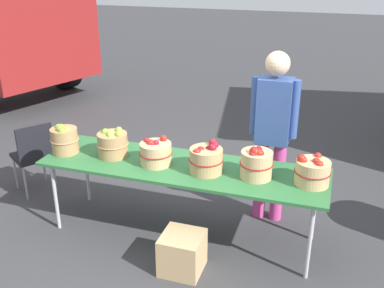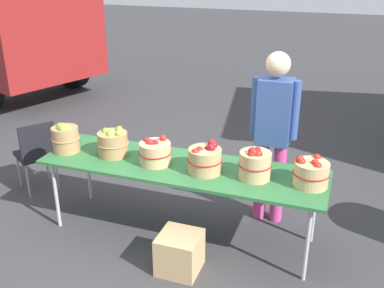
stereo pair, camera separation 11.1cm
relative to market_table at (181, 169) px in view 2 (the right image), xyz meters
name	(u,v)px [view 2 (the right image)]	position (x,y,z in m)	size (l,w,h in m)	color
ground_plane	(182,233)	(0.00, 0.00, -0.71)	(40.00, 40.00, 0.00)	#38383A
market_table	(181,169)	(0.00, 0.00, 0.00)	(2.70, 0.76, 0.75)	#2D6B38
apple_basket_green_0	(65,138)	(-1.21, -0.07, 0.18)	(0.28, 0.28, 0.30)	#A87F51
apple_basket_green_1	(113,143)	(-0.72, 0.00, 0.17)	(0.31, 0.31, 0.29)	#A87F51
apple_basket_red_0	(155,152)	(-0.25, -0.04, 0.15)	(0.32, 0.32, 0.26)	tan
apple_basket_red_1	(205,160)	(0.25, -0.06, 0.16)	(0.32, 0.32, 0.29)	tan
apple_basket_red_2	(255,164)	(0.70, -0.03, 0.18)	(0.30, 0.30, 0.30)	tan
apple_basket_red_3	(311,173)	(1.18, 0.00, 0.15)	(0.31, 0.31, 0.27)	tan
vendor_adult	(274,126)	(0.75, 0.57, 0.32)	(0.47, 0.24, 1.76)	#CC3F8C
folding_chair	(36,151)	(-1.88, 0.27, -0.21)	(0.56, 0.56, 0.86)	black
produce_crate	(180,253)	(0.18, -0.53, -0.54)	(0.35, 0.35, 0.35)	tan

